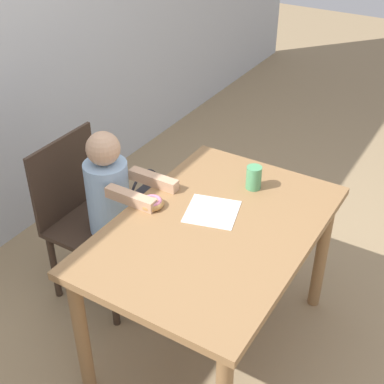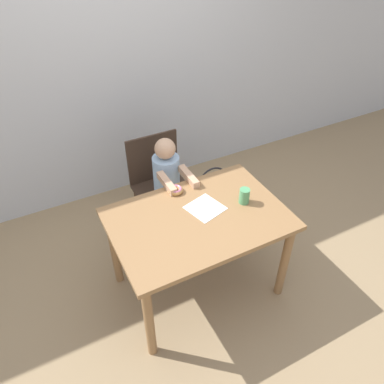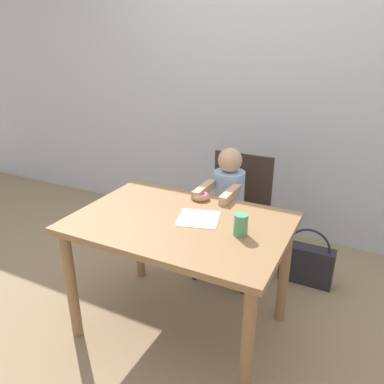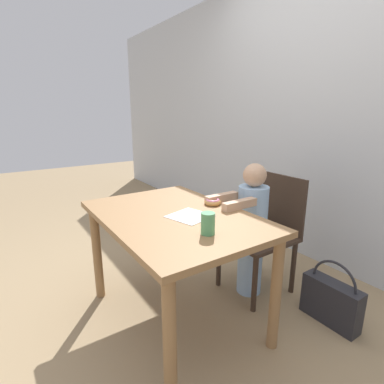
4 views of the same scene
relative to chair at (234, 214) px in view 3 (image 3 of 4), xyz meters
name	(u,v)px [view 3 (image 3 of 4)]	position (x,y,z in m)	size (l,w,h in m)	color
ground_plane	(181,326)	(-0.04, -0.73, -0.44)	(12.00, 12.00, 0.00)	#997F5B
wall_back	(266,86)	(-0.04, 0.73, 0.81)	(8.00, 0.05, 2.50)	silver
dining_table	(180,237)	(-0.04, -0.73, 0.16)	(1.14, 0.78, 0.71)	olive
chair	(234,214)	(0.00, 0.00, 0.00)	(0.44, 0.45, 0.85)	#38281E
child_figure	(227,215)	(0.00, -0.13, 0.05)	(0.23, 0.44, 0.96)	#99BCE0
donut	(201,196)	(-0.06, -0.43, 0.29)	(0.10, 0.10, 0.04)	tan
napkin	(198,218)	(0.04, -0.67, 0.27)	(0.26, 0.26, 0.00)	white
handbag	(307,263)	(0.53, 0.06, -0.29)	(0.36, 0.11, 0.42)	#232328
cup	(241,225)	(0.30, -0.74, 0.32)	(0.07, 0.07, 0.11)	#519E66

